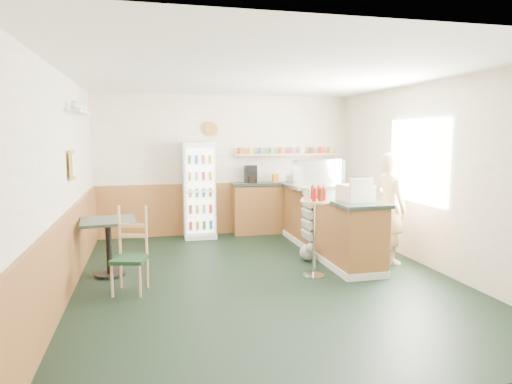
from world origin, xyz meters
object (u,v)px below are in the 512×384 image
object	(u,v)px
drinks_fridge	(199,190)
cafe_table	(108,236)
cash_register	(355,193)
condiment_stand	(315,216)
cafe_chair	(129,247)
display_case	(317,175)
shopkeeper	(390,208)

from	to	relation	value
drinks_fridge	cafe_table	size ratio (longest dim) A/B	2.28
cash_register	cafe_table	world-z (taller)	cash_register
condiment_stand	cafe_chair	bearing A→B (deg)	-179.80
display_case	cash_register	world-z (taller)	display_case
display_case	condiment_stand	size ratio (longest dim) A/B	0.71
cash_register	shopkeeper	world-z (taller)	shopkeeper
display_case	cafe_chair	xyz separation A→B (m)	(-3.10, -1.64, -0.70)
condiment_stand	cafe_table	distance (m)	2.84
shopkeeper	cafe_chair	bearing A→B (deg)	85.01
shopkeeper	condiment_stand	size ratio (longest dim) A/B	1.36
display_case	cash_register	distance (m)	1.50
cafe_table	drinks_fridge	bearing A→B (deg)	54.95
drinks_fridge	cafe_table	bearing A→B (deg)	-125.05
cafe_table	cash_register	bearing A→B (deg)	-9.01
cash_register	condiment_stand	bearing A→B (deg)	-175.30
cafe_table	display_case	bearing A→B (deg)	15.68
display_case	cafe_chair	size ratio (longest dim) A/B	0.82
drinks_fridge	shopkeeper	world-z (taller)	drinks_fridge
shopkeeper	cafe_table	bearing A→B (deg)	74.95
drinks_fridge	cafe_chair	size ratio (longest dim) A/B	1.69
drinks_fridge	shopkeeper	size ratio (longest dim) A/B	1.07
cafe_chair	drinks_fridge	bearing A→B (deg)	81.72
cash_register	cafe_table	distance (m)	3.49
display_case	cafe_table	bearing A→B (deg)	-164.32
display_case	shopkeeper	size ratio (longest dim) A/B	0.52
shopkeeper	cafe_table	distance (m)	4.12
condiment_stand	cafe_table	size ratio (longest dim) A/B	1.56
cafe_table	cafe_chair	distance (m)	0.75
drinks_fridge	cafe_table	xyz separation A→B (m)	(-1.48, -2.12, -0.34)
display_case	cash_register	size ratio (longest dim) A/B	2.08
drinks_fridge	shopkeeper	bearing A→B (deg)	-42.58
shopkeeper	cafe_table	xyz separation A→B (m)	(-4.10, 0.29, -0.28)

